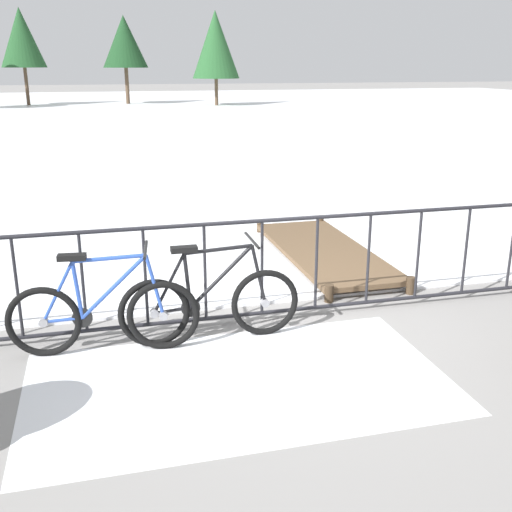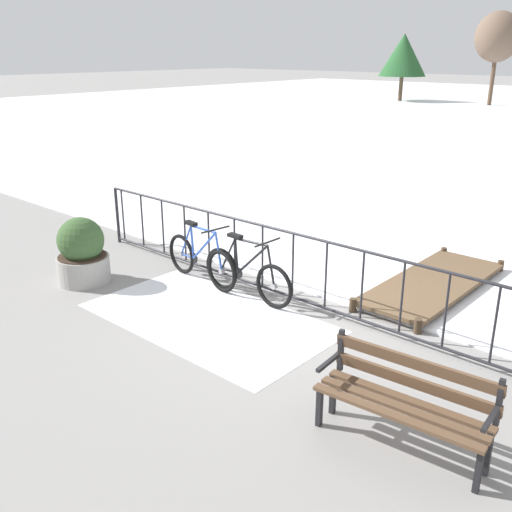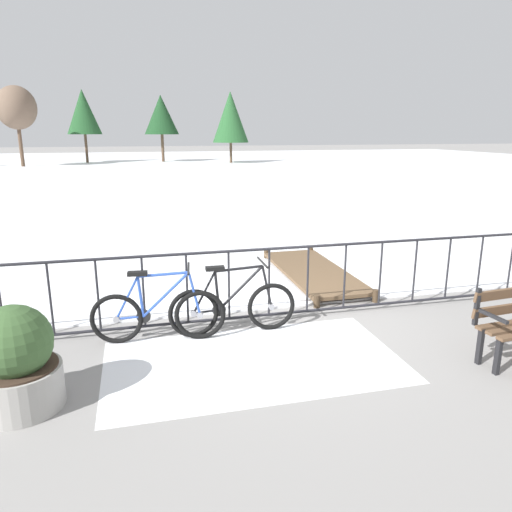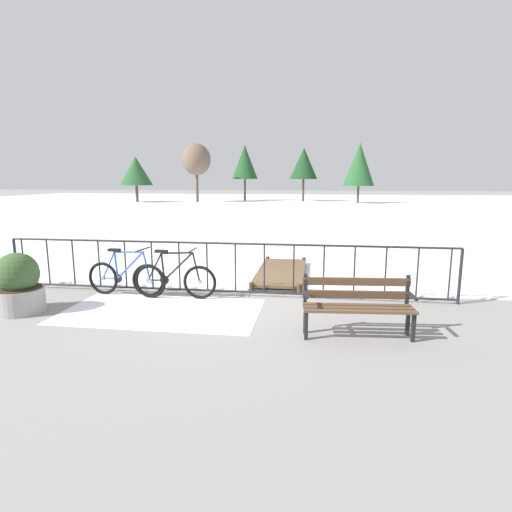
% 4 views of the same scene
% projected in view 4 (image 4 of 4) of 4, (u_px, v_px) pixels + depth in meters
% --- Properties ---
extents(ground_plane, '(160.00, 160.00, 0.00)m').
position_uv_depth(ground_plane, '(222.00, 295.00, 8.39)').
color(ground_plane, gray).
extents(frozen_pond, '(80.00, 56.00, 0.03)m').
position_uv_depth(frozen_pond, '(294.00, 206.00, 36.04)').
color(frozen_pond, white).
rests_on(frozen_pond, ground).
extents(snow_patch, '(3.44, 1.91, 0.01)m').
position_uv_depth(snow_patch, '(162.00, 311.00, 7.34)').
color(snow_patch, white).
rests_on(snow_patch, ground).
extents(railing_fence, '(9.06, 0.06, 1.07)m').
position_uv_depth(railing_fence, '(221.00, 268.00, 8.29)').
color(railing_fence, '#232328').
rests_on(railing_fence, ground).
extents(bicycle_near_railing, '(1.71, 0.52, 0.97)m').
position_uv_depth(bicycle_near_railing, '(126.00, 278.00, 8.25)').
color(bicycle_near_railing, black).
rests_on(bicycle_near_railing, ground).
extents(bicycle_second, '(1.71, 0.52, 0.97)m').
position_uv_depth(bicycle_second, '(174.00, 279.00, 8.12)').
color(bicycle_second, black).
rests_on(bicycle_second, ground).
extents(park_bench, '(1.63, 0.61, 0.89)m').
position_uv_depth(park_bench, '(357.00, 302.00, 6.15)').
color(park_bench, brown).
rests_on(park_bench, ground).
extents(planter_with_shrub, '(0.82, 0.82, 1.05)m').
position_uv_depth(planter_with_shrub, '(18.00, 285.00, 7.23)').
color(planter_with_shrub, '#9E9B96').
rests_on(planter_with_shrub, ground).
extents(wooden_dock, '(1.10, 3.03, 0.20)m').
position_uv_depth(wooden_dock, '(281.00, 272.00, 9.95)').
color(wooden_dock, brown).
rests_on(wooden_dock, ground).
extents(tree_far_west, '(2.75, 2.75, 5.89)m').
position_uv_depth(tree_far_west, '(245.00, 162.00, 44.30)').
color(tree_far_west, brown).
rests_on(tree_far_west, ground).
extents(tree_west_mid, '(3.27, 3.27, 4.54)m').
position_uv_depth(tree_west_mid, '(136.00, 171.00, 41.70)').
color(tree_west_mid, brown).
rests_on(tree_west_mid, ground).
extents(tree_centre, '(2.89, 2.89, 5.53)m').
position_uv_depth(tree_centre, '(304.00, 164.00, 43.34)').
color(tree_centre, brown).
rests_on(tree_centre, ground).
extents(tree_east_mid, '(2.94, 2.94, 5.71)m').
position_uv_depth(tree_east_mid, '(359.00, 164.00, 39.64)').
color(tree_east_mid, brown).
rests_on(tree_east_mid, ground).
extents(tree_far_east, '(2.82, 2.82, 5.79)m').
position_uv_depth(tree_far_east, '(196.00, 160.00, 41.48)').
color(tree_far_east, brown).
rests_on(tree_far_east, ground).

